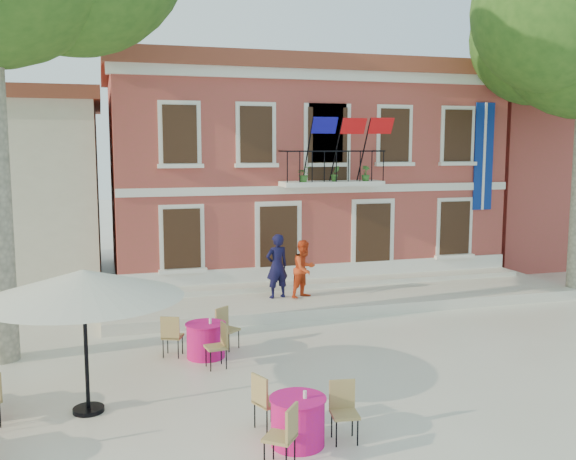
{
  "coord_description": "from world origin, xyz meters",
  "views": [
    {
      "loc": [
        -4.84,
        -13.17,
        4.65
      ],
      "look_at": [
        -0.01,
        3.5,
        2.38
      ],
      "focal_mm": 40.0,
      "sensor_mm": 36.0,
      "label": 1
    }
  ],
  "objects_px": {
    "pedestrian_navy": "(277,266)",
    "cafe_table_1": "(298,419)",
    "patio_umbrella": "(83,284)",
    "pedestrian_orange": "(304,269)",
    "cafe_table_3": "(206,338)"
  },
  "relations": [
    {
      "from": "pedestrian_orange",
      "to": "cafe_table_1",
      "type": "relative_size",
      "value": 0.9
    },
    {
      "from": "patio_umbrella",
      "to": "pedestrian_navy",
      "type": "bearing_deg",
      "value": 50.28
    },
    {
      "from": "pedestrian_navy",
      "to": "cafe_table_3",
      "type": "distance_m",
      "value": 4.71
    },
    {
      "from": "patio_umbrella",
      "to": "pedestrian_orange",
      "type": "xyz_separation_m",
      "value": [
        5.89,
        5.98,
        -1.15
      ]
    },
    {
      "from": "cafe_table_1",
      "to": "patio_umbrella",
      "type": "bearing_deg",
      "value": 144.97
    },
    {
      "from": "cafe_table_3",
      "to": "pedestrian_orange",
      "type": "bearing_deg",
      "value": 46.5
    },
    {
      "from": "cafe_table_3",
      "to": "patio_umbrella",
      "type": "bearing_deg",
      "value": -136.07
    },
    {
      "from": "pedestrian_navy",
      "to": "cafe_table_1",
      "type": "distance_m",
      "value": 8.64
    },
    {
      "from": "cafe_table_1",
      "to": "cafe_table_3",
      "type": "xyz_separation_m",
      "value": [
        -0.73,
        4.59,
        0.0
      ]
    },
    {
      "from": "patio_umbrella",
      "to": "pedestrian_orange",
      "type": "relative_size",
      "value": 2.05
    },
    {
      "from": "patio_umbrella",
      "to": "pedestrian_orange",
      "type": "bearing_deg",
      "value": 45.46
    },
    {
      "from": "pedestrian_navy",
      "to": "pedestrian_orange",
      "type": "distance_m",
      "value": 0.79
    },
    {
      "from": "pedestrian_orange",
      "to": "cafe_table_1",
      "type": "height_order",
      "value": "pedestrian_orange"
    },
    {
      "from": "cafe_table_1",
      "to": "pedestrian_orange",
      "type": "bearing_deg",
      "value": 71.74
    },
    {
      "from": "patio_umbrella",
      "to": "pedestrian_navy",
      "type": "distance_m",
      "value": 8.08
    }
  ]
}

